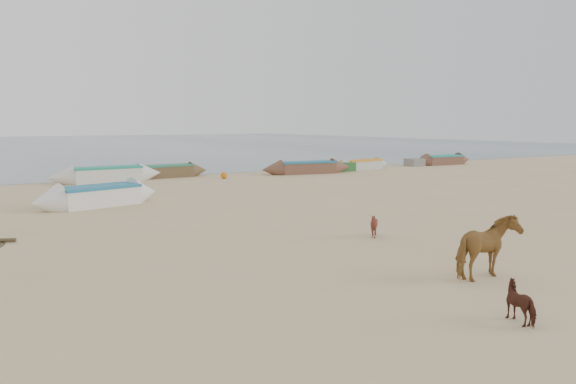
% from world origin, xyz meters
% --- Properties ---
extents(ground, '(140.00, 140.00, 0.00)m').
position_xyz_m(ground, '(0.00, 0.00, 0.00)').
color(ground, tan).
rests_on(ground, ground).
extents(sea, '(160.00, 160.00, 0.00)m').
position_xyz_m(sea, '(0.00, 82.00, 0.01)').
color(sea, slate).
rests_on(sea, ground).
extents(cow_adult, '(1.78, 0.92, 1.45)m').
position_xyz_m(cow_adult, '(-0.45, -5.22, 0.73)').
color(cow_adult, olive).
rests_on(cow_adult, ground).
extents(calf_front, '(0.72, 0.65, 0.75)m').
position_xyz_m(calf_front, '(0.46, -0.29, 0.37)').
color(calf_front, '#56231B').
rests_on(calf_front, ground).
extents(calf_right, '(0.73, 0.81, 0.72)m').
position_xyz_m(calf_right, '(-2.18, -7.40, 0.36)').
color(calf_right, '#4E2419').
rests_on(calf_right, ground).
extents(near_canoe, '(5.90, 2.87, 0.87)m').
position_xyz_m(near_canoe, '(-5.18, 11.03, 0.44)').
color(near_canoe, white).
rests_on(near_canoe, ground).
extents(waterline_canoes, '(50.45, 4.37, 0.94)m').
position_xyz_m(waterline_canoes, '(2.76, 20.23, 0.42)').
color(waterline_canoes, silver).
rests_on(waterline_canoes, ground).
extents(beach_clutter, '(43.70, 3.89, 0.64)m').
position_xyz_m(beach_clutter, '(4.40, 19.83, 0.30)').
color(beach_clutter, '#285A2C').
rests_on(beach_clutter, ground).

